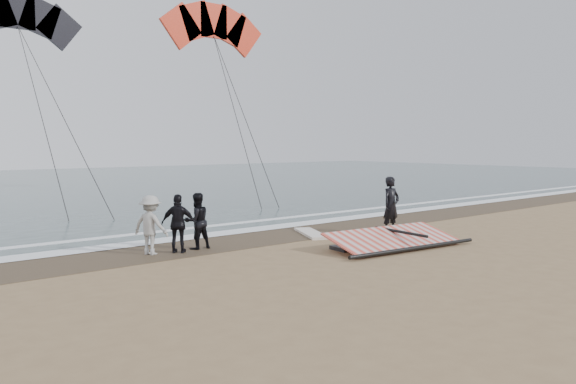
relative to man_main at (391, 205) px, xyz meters
name	(u,v)px	position (x,y,z in m)	size (l,w,h in m)	color
ground	(391,253)	(-2.67, -2.27, -0.98)	(120.00, 120.00, 0.00)	#8C704C
sea	(41,185)	(-2.67, 30.73, -0.97)	(120.00, 54.00, 0.02)	#233838
wet_sand	(289,233)	(-2.67, 2.23, -0.97)	(120.00, 2.80, 0.01)	#4C3D2B
foam_near	(264,228)	(-2.67, 3.63, -0.95)	(120.00, 0.90, 0.01)	white
foam_far	(237,223)	(-2.67, 5.33, -0.95)	(120.00, 0.45, 0.01)	white
man_main	(391,205)	(0.00, 0.00, 0.00)	(0.71, 0.47, 1.95)	black
board_white	(368,240)	(-1.70, -0.50, -0.93)	(0.73, 2.61, 0.10)	silver
board_cream	(311,233)	(-2.24, 1.58, -0.93)	(0.58, 2.18, 0.09)	silver
trio_cluster	(173,223)	(-7.30, 1.76, -0.15)	(2.33, 1.39, 1.66)	black
sail_rig	(389,241)	(-2.03, -1.63, -0.78)	(4.85, 2.15, 0.52)	black
kite_red	(214,31)	(3.27, 16.35, 8.68)	(7.77, 4.21, 12.73)	red
kite_dark	(18,22)	(-5.80, 22.89, 9.03)	(8.39, 7.02, 16.93)	black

